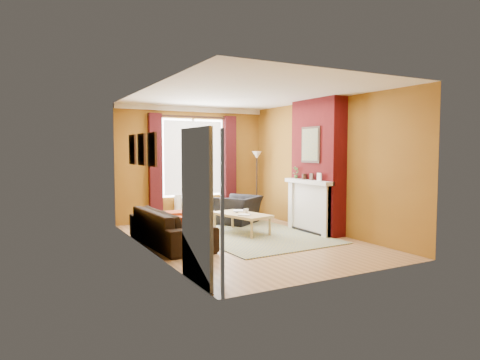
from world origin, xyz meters
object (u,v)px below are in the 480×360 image
at_px(armchair, 238,210).
at_px(floor_lamp, 257,165).
at_px(sofa, 170,227).
at_px(wicker_stool, 215,214).
at_px(coffee_table, 241,216).

distance_m(armchair, floor_lamp, 1.42).
distance_m(sofa, floor_lamp, 3.67).
relative_size(wicker_stool, floor_lamp, 0.28).
bearing_deg(wicker_stool, sofa, -135.62).
bearing_deg(floor_lamp, sofa, -147.37).
bearing_deg(sofa, coffee_table, -83.19).
xyz_separation_m(coffee_table, floor_lamp, (1.33, 1.63, 0.97)).
height_order(armchair, floor_lamp, floor_lamp).
bearing_deg(floor_lamp, coffee_table, -129.20).
xyz_separation_m(sofa, wicker_stool, (1.66, 1.63, -0.09)).
height_order(armchair, coffee_table, armchair).
relative_size(armchair, coffee_table, 0.73).
distance_m(sofa, armchair, 2.54).
distance_m(sofa, coffee_table, 1.66).
bearing_deg(coffee_table, sofa, 175.33).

